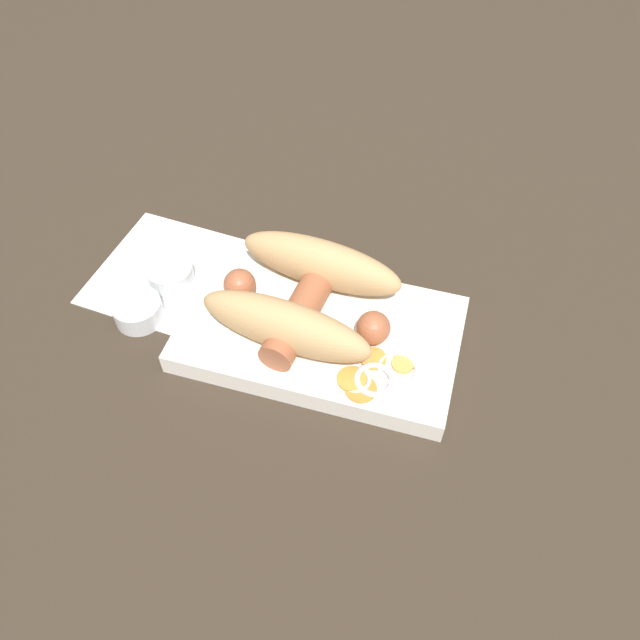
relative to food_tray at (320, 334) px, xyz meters
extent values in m
plane|color=#33281E|center=(0.00, 0.00, -0.01)|extent=(3.00, 3.00, 0.00)
cube|color=silver|center=(0.00, 0.00, 0.00)|extent=(0.27, 0.16, 0.02)
ellipsoid|color=tan|center=(-0.03, -0.03, 0.04)|extent=(0.17, 0.06, 0.05)
ellipsoid|color=tan|center=(-0.02, 0.06, 0.04)|extent=(0.17, 0.06, 0.05)
cylinder|color=#9E5638|center=(-0.02, 0.01, 0.03)|extent=(0.05, 0.14, 0.03)
sphere|color=#9E5638|center=(0.05, 0.00, 0.03)|extent=(0.03, 0.03, 0.03)
sphere|color=#9E5638|center=(-0.09, 0.02, 0.03)|extent=(0.03, 0.03, 0.03)
cylinder|color=#F99E4C|center=(0.05, -0.05, 0.01)|extent=(0.03, 0.03, 0.00)
cylinder|color=orange|center=(0.06, -0.02, 0.01)|extent=(0.03, 0.03, 0.00)
cylinder|color=orange|center=(0.05, -0.05, 0.01)|extent=(0.03, 0.03, 0.00)
cylinder|color=orange|center=(0.06, -0.06, 0.01)|extent=(0.03, 0.03, 0.00)
cylinder|color=#F99E4C|center=(0.09, -0.02, 0.01)|extent=(0.03, 0.03, 0.00)
torus|color=silver|center=(0.05, -0.05, 0.01)|extent=(0.03, 0.03, 0.00)
torus|color=silver|center=(0.07, -0.05, 0.01)|extent=(0.04, 0.04, 0.01)
torus|color=silver|center=(0.08, -0.03, 0.01)|extent=(0.04, 0.04, 0.00)
cube|color=white|center=(-0.19, 0.04, -0.01)|extent=(0.16, 0.16, 0.00)
cylinder|color=silver|center=(-0.18, 0.03, 0.00)|extent=(0.05, 0.05, 0.02)
cylinder|color=maroon|center=(-0.18, 0.03, -0.01)|extent=(0.04, 0.04, 0.01)
cylinder|color=silver|center=(-0.19, -0.02, 0.00)|extent=(0.05, 0.05, 0.02)
cylinder|color=maroon|center=(-0.19, -0.02, -0.01)|extent=(0.04, 0.04, 0.01)
camera|label=1|loc=(0.11, -0.36, 0.49)|focal=35.00mm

